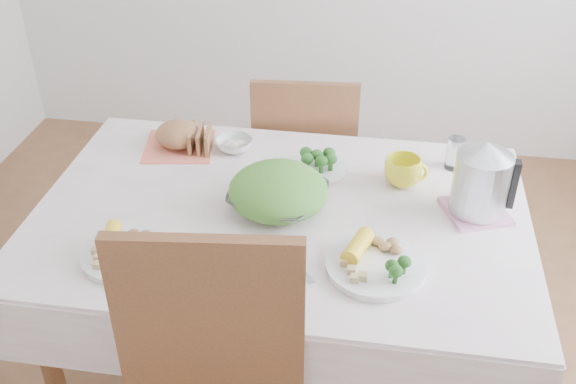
# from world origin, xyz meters

# --- Properties ---
(floor) EXTENTS (3.60, 3.60, 0.00)m
(floor) POSITION_xyz_m (0.00, 0.00, 0.00)
(floor) COLOR brown
(floor) RESTS_ON ground
(dining_table) EXTENTS (1.40, 0.90, 0.75)m
(dining_table) POSITION_xyz_m (0.00, 0.00, 0.38)
(dining_table) COLOR brown
(dining_table) RESTS_ON floor
(tablecloth) EXTENTS (1.50, 1.00, 0.01)m
(tablecloth) POSITION_xyz_m (0.00, 0.00, 0.76)
(tablecloth) COLOR silver
(tablecloth) RESTS_ON dining_table
(chair_far) EXTENTS (0.45, 0.45, 0.93)m
(chair_far) POSITION_xyz_m (-0.02, 0.75, 0.47)
(chair_far) COLOR brown
(chair_far) RESTS_ON floor
(salad_bowl) EXTENTS (0.35, 0.35, 0.07)m
(salad_bowl) POSITION_xyz_m (-0.01, 0.01, 0.80)
(salad_bowl) COLOR white
(salad_bowl) RESTS_ON tablecloth
(dinner_plate_left) EXTENTS (0.28, 0.28, 0.02)m
(dinner_plate_left) POSITION_xyz_m (-0.39, -0.29, 0.77)
(dinner_plate_left) COLOR white
(dinner_plate_left) RESTS_ON tablecloth
(dinner_plate_right) EXTENTS (0.39, 0.39, 0.02)m
(dinner_plate_right) POSITION_xyz_m (0.30, -0.23, 0.77)
(dinner_plate_right) COLOR white
(dinner_plate_right) RESTS_ON tablecloth
(broccoli_plate) EXTENTS (0.27, 0.27, 0.02)m
(broccoli_plate) POSITION_xyz_m (0.08, 0.25, 0.77)
(broccoli_plate) COLOR beige
(broccoli_plate) RESTS_ON tablecloth
(napkin) EXTENTS (0.27, 0.27, 0.00)m
(napkin) POSITION_xyz_m (-0.42, 0.33, 0.76)
(napkin) COLOR #E56F54
(napkin) RESTS_ON tablecloth
(bread_loaf) EXTENTS (0.20, 0.20, 0.09)m
(bread_loaf) POSITION_xyz_m (-0.42, 0.33, 0.82)
(bread_loaf) COLOR brown
(bread_loaf) RESTS_ON napkin
(fruit_bowl) EXTENTS (0.14, 0.14, 0.04)m
(fruit_bowl) POSITION_xyz_m (-0.22, 0.34, 0.78)
(fruit_bowl) COLOR white
(fruit_bowl) RESTS_ON tablecloth
(yellow_mug) EXTENTS (0.15, 0.15, 0.09)m
(yellow_mug) POSITION_xyz_m (0.36, 0.21, 0.81)
(yellow_mug) COLOR yellow
(yellow_mug) RESTS_ON tablecloth
(glass_tumbler) EXTENTS (0.06, 0.06, 0.11)m
(glass_tumbler) POSITION_xyz_m (0.53, 0.34, 0.83)
(glass_tumbler) COLOR white
(glass_tumbler) RESTS_ON tablecloth
(pink_tray) EXTENTS (0.23, 0.23, 0.01)m
(pink_tray) POSITION_xyz_m (0.59, 0.08, 0.77)
(pink_tray) COLOR pink
(pink_tray) RESTS_ON tablecloth
(electric_kettle) EXTENTS (0.18, 0.18, 0.23)m
(electric_kettle) POSITION_xyz_m (0.59, 0.08, 0.88)
(electric_kettle) COLOR #B2B5BA
(electric_kettle) RESTS_ON pink_tray
(fork_left) EXTENTS (0.13, 0.15, 0.00)m
(fork_left) POSITION_xyz_m (0.08, -0.25, 0.76)
(fork_left) COLOR silver
(fork_left) RESTS_ON tablecloth
(fork_right) EXTENTS (0.11, 0.18, 0.00)m
(fork_right) POSITION_xyz_m (0.25, -0.17, 0.76)
(fork_right) COLOR silver
(fork_right) RESTS_ON tablecloth
(knife) EXTENTS (0.19, 0.04, 0.00)m
(knife) POSITION_xyz_m (-0.08, -0.29, 0.76)
(knife) COLOR silver
(knife) RESTS_ON tablecloth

